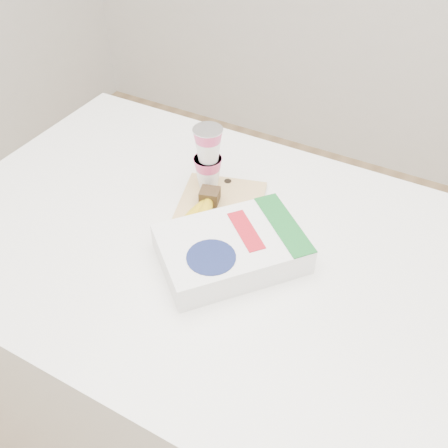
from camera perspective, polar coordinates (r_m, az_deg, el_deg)
name	(u,v)px	position (r m, az deg, el deg)	size (l,w,h in m)	color
room	(204,121)	(1.00, -2.30, 11.68)	(4.00, 4.00, 4.00)	tan
table	(211,357)	(1.60, -1.46, -14.98)	(1.37, 0.91, 1.03)	white
cutting_board	(218,213)	(1.26, -0.73, 1.25)	(0.21, 0.29, 0.01)	#D5BF75
bananas	(200,213)	(1.22, -2.70, 1.28)	(0.10, 0.19, 0.05)	#382816
yogurt_stack	(208,156)	(1.27, -1.84, 7.73)	(0.08, 0.08, 0.18)	white
cereal_box	(231,249)	(1.13, 0.86, -2.84)	(0.37, 0.38, 0.07)	white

